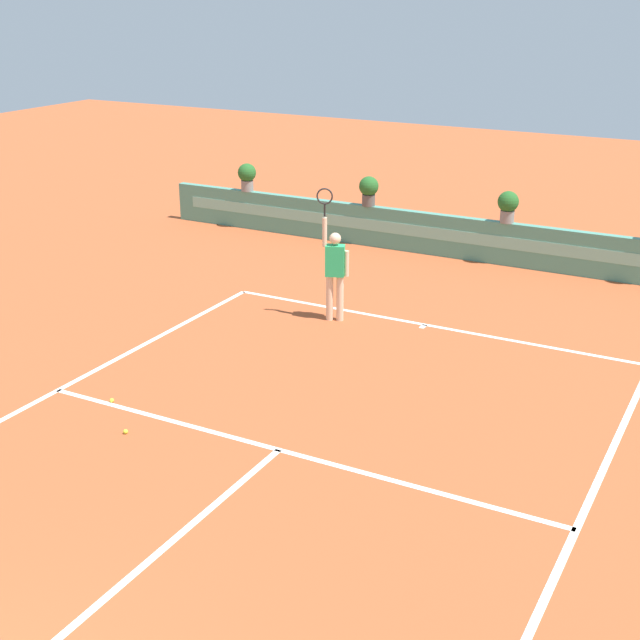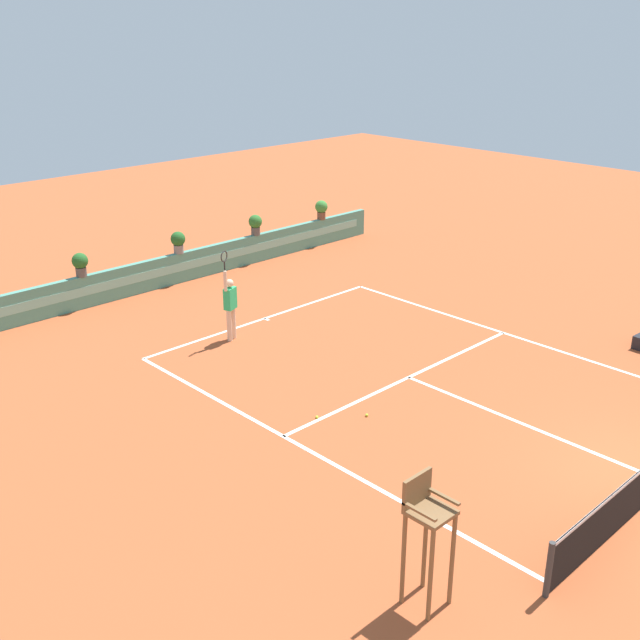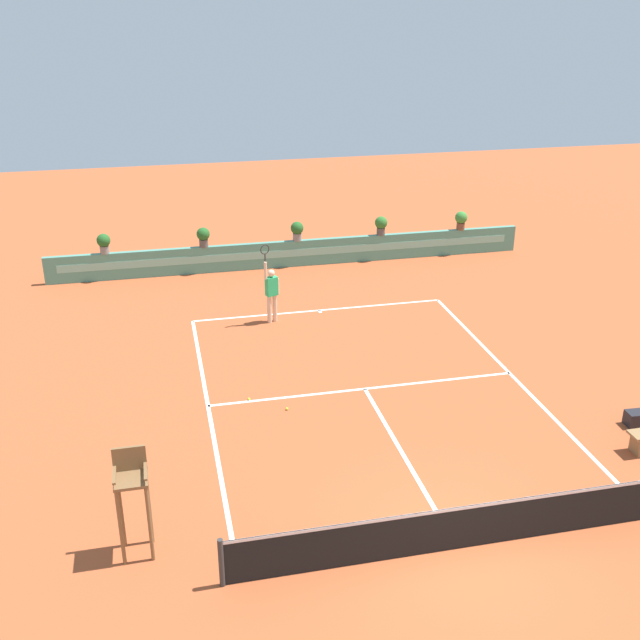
{
  "view_description": "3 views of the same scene",
  "coord_description": "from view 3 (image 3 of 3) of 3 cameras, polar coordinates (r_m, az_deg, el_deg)",
  "views": [
    {
      "loc": [
        5.62,
        -2.91,
        6.08
      ],
      "look_at": [
        -0.66,
        8.86,
        1.0
      ],
      "focal_mm": 49.54,
      "sensor_mm": 36.0,
      "label": 1
    },
    {
      "loc": [
        -13.44,
        -4.37,
        8.29
      ],
      "look_at": [
        -0.66,
        8.86,
        1.0
      ],
      "focal_mm": 43.29,
      "sensor_mm": 36.0,
      "label": 2
    },
    {
      "loc": [
        -5.04,
        -10.6,
        9.64
      ],
      "look_at": [
        -0.66,
        8.86,
        1.0
      ],
      "focal_mm": 42.86,
      "sensor_mm": 36.0,
      "label": 3
    }
  ],
  "objects": [
    {
      "name": "potted_plant_centre",
      "position": [
        28.69,
        -1.72,
        6.75
      ],
      "size": [
        0.48,
        0.48,
        0.72
      ],
      "color": "gray",
      "rests_on": "back_wall_barrier"
    },
    {
      "name": "potted_plant_left",
      "position": [
        28.27,
        -8.71,
        6.23
      ],
      "size": [
        0.48,
        0.48,
        0.72
      ],
      "color": "#514C47",
      "rests_on": "back_wall_barrier"
    },
    {
      "name": "potted_plant_far_right",
      "position": [
        30.55,
        10.49,
        7.41
      ],
      "size": [
        0.48,
        0.48,
        0.72
      ],
      "color": "brown",
      "rests_on": "back_wall_barrier"
    },
    {
      "name": "tennis_ball_mid_court",
      "position": [
        19.19,
        -2.48,
        -6.64
      ],
      "size": [
        0.07,
        0.07,
        0.07
      ],
      "primitive_type": "sphere",
      "color": "#CCE033",
      "rests_on": "ground"
    },
    {
      "name": "gear_bag",
      "position": [
        20.04,
        22.78,
        -6.77
      ],
      "size": [
        0.72,
        0.39,
        0.36
      ],
      "primitive_type": "cube",
      "rotation": [
        0.0,
        0.0,
        -0.05
      ],
      "color": "black",
      "rests_on": "ground"
    },
    {
      "name": "potted_plant_right",
      "position": [
        29.46,
        4.58,
        7.13
      ],
      "size": [
        0.48,
        0.48,
        0.72
      ],
      "color": "#514C47",
      "rests_on": "back_wall_barrier"
    },
    {
      "name": "back_wall_barrier",
      "position": [
        28.94,
        -2.01,
        4.99
      ],
      "size": [
        18.0,
        0.21,
        1.0
      ],
      "color": "#4C8E7A",
      "rests_on": "ground"
    },
    {
      "name": "tennis_ball_near_baseline",
      "position": [
        19.69,
        -5.33,
        -5.89
      ],
      "size": [
        0.07,
        0.07,
        0.07
      ],
      "primitive_type": "sphere",
      "color": "#CCE033",
      "rests_on": "ground"
    },
    {
      "name": "tennis_player",
      "position": [
        23.78,
        -3.64,
        2.2
      ],
      "size": [
        0.59,
        0.33,
        2.58
      ],
      "color": "beige",
      "rests_on": "ground"
    },
    {
      "name": "ground_plane",
      "position": [
        19.85,
        3.69,
        -5.69
      ],
      "size": [
        60.0,
        60.0,
        0.0
      ],
      "primitive_type": "plane",
      "color": "#A84C28"
    },
    {
      "name": "court_lines",
      "position": [
        20.45,
        3.13,
        -4.73
      ],
      "size": [
        8.32,
        11.94,
        0.01
      ],
      "color": "white",
      "rests_on": "ground"
    },
    {
      "name": "umpire_chair",
      "position": [
        14.5,
        -13.84,
        -12.27
      ],
      "size": [
        0.6,
        0.6,
        2.14
      ],
      "color": "brown",
      "rests_on": "ground"
    },
    {
      "name": "potted_plant_far_left",
      "position": [
        28.27,
        -15.85,
        5.6
      ],
      "size": [
        0.48,
        0.48,
        0.72
      ],
      "color": "gray",
      "rests_on": "back_wall_barrier"
    },
    {
      "name": "net",
      "position": [
        14.87,
        10.37,
        -14.91
      ],
      "size": [
        8.92,
        0.1,
        1.0
      ],
      "color": "#333333",
      "rests_on": "ground"
    }
  ]
}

